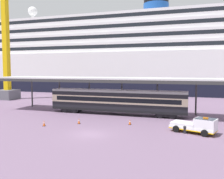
# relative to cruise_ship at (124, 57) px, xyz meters

# --- Properties ---
(ground_plane) EXTENTS (400.00, 400.00, 0.00)m
(ground_plane) POSITION_rel_cruise_ship_xyz_m (10.49, -55.29, -11.74)
(ground_plane) COLOR #6B536C
(cruise_ship) EXTENTS (128.76, 23.25, 33.95)m
(cruise_ship) POSITION_rel_cruise_ship_xyz_m (0.00, 0.00, 0.00)
(cruise_ship) COLOR black
(cruise_ship) RESTS_ON ground
(platform_canopy) EXTENTS (44.06, 6.22, 6.15)m
(platform_canopy) POSITION_rel_cruise_ship_xyz_m (9.91, -41.93, -5.87)
(platform_canopy) COLOR silver
(platform_canopy) RESTS_ON ground
(train_carriage) EXTENTS (22.77, 2.81, 4.11)m
(train_carriage) POSITION_rel_cruise_ship_xyz_m (9.91, -42.38, -9.43)
(train_carriage) COLOR black
(train_carriage) RESTS_ON ground
(service_truck) EXTENTS (5.58, 3.65, 2.02)m
(service_truck) POSITION_rel_cruise_ship_xyz_m (22.39, -51.12, -10.75)
(service_truck) COLOR white
(service_truck) RESTS_ON ground
(traffic_cone_near) EXTENTS (0.36, 0.36, 0.76)m
(traffic_cone_near) POSITION_rel_cruise_ship_xyz_m (3.11, -53.38, -11.37)
(traffic_cone_near) COLOR black
(traffic_cone_near) RESTS_ON ground
(traffic_cone_mid) EXTENTS (0.36, 0.36, 0.76)m
(traffic_cone_mid) POSITION_rel_cruise_ship_xyz_m (6.92, -50.70, -11.37)
(traffic_cone_mid) COLOR black
(traffic_cone_mid) RESTS_ON ground
(traffic_cone_far) EXTENTS (0.36, 0.36, 0.75)m
(traffic_cone_far) POSITION_rel_cruise_ship_xyz_m (13.78, -49.12, -11.37)
(traffic_cone_far) COLOR black
(traffic_cone_far) RESTS_ON ground
(dockside_crane) EXTENTS (13.51, 4.40, 57.20)m
(dockside_crane) POSITION_rel_cruise_ship_xyz_m (-21.71, -30.71, 5.51)
(dockside_crane) COLOR #595960
(dockside_crane) RESTS_ON ground
(quay_bollard) EXTENTS (0.48, 0.48, 0.96)m
(quay_bollard) POSITION_rel_cruise_ship_xyz_m (21.04, -51.53, -11.23)
(quay_bollard) COLOR black
(quay_bollard) RESTS_ON ground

